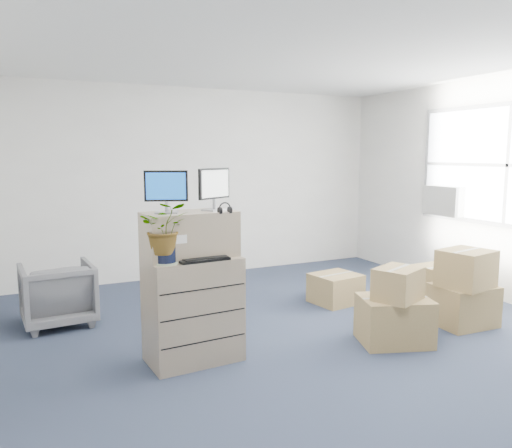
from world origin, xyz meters
The scene contains 18 objects.
ground centered at (0.00, 0.00, 0.00)m, with size 7.00×7.00×0.00m, color #283449.
wall_back centered at (0.00, 3.51, 1.40)m, with size 6.00×0.02×2.80m, color silver.
window centered at (2.96, 0.50, 1.70)m, with size 0.07×2.72×1.52m.
ac_unit centered at (2.87, 1.40, 1.20)m, with size 0.24×0.60×0.40m, color silver.
filing_cabinet_lower centered at (-1.07, 0.46, 0.47)m, with size 0.80×0.49×0.94m, color tan.
filing_cabinet_upper centered at (-1.07, 0.50, 1.14)m, with size 0.80×0.40×0.40m, color tan.
monitor_left centered at (-1.28, 0.48, 1.54)m, with size 0.35×0.20×0.36m.
monitor_right centered at (-0.84, 0.50, 1.55)m, with size 0.35×0.22×0.37m.
headphones centered at (-0.81, 0.33, 1.37)m, with size 0.11×0.11×0.01m, color black.
keyboard centered at (-1.02, 0.30, 0.95)m, with size 0.44×0.18×0.02m, color black.
mouse centered at (-0.78, 0.39, 0.95)m, with size 0.08×0.05×0.03m, color silver.
water_bottle centered at (-0.97, 0.50, 1.06)m, with size 0.07×0.07×0.25m, color gray.
phone_dock centered at (-1.11, 0.47, 0.98)m, with size 0.06×0.05×0.12m.
external_drive centered at (-0.73, 0.62, 0.96)m, with size 0.17×0.13×0.05m, color black.
tissue_box centered at (-0.73, 0.62, 1.03)m, with size 0.23×0.12×0.09m, color #45A8ED.
potted_plant centered at (-1.35, 0.32, 1.18)m, with size 0.48×0.51×0.42m.
office_chair centered at (-2.09, 1.99, 0.37)m, with size 0.72×0.68×0.74m, color slate.
cardboard_boxes centered at (1.54, 0.35, 0.31)m, with size 2.05×1.99×0.83m.
Camera 1 is at (-2.40, -3.65, 1.84)m, focal length 35.00 mm.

